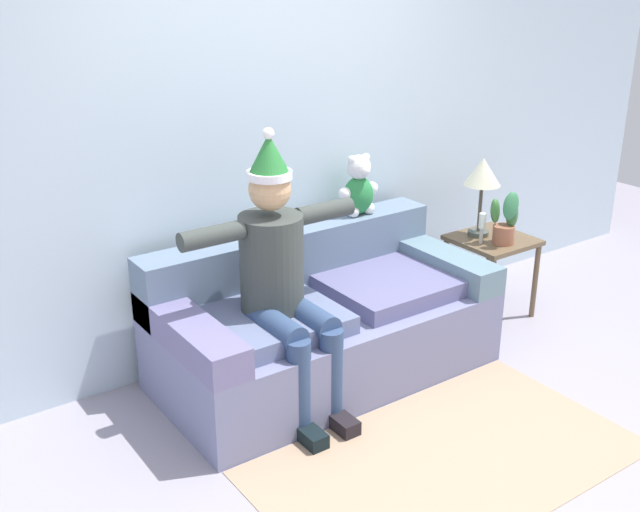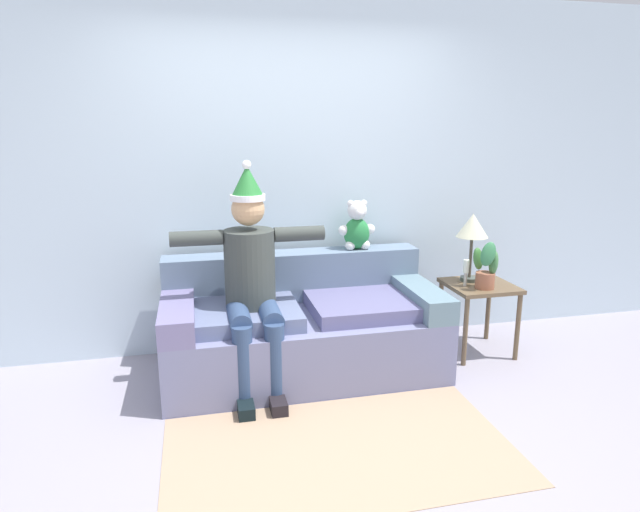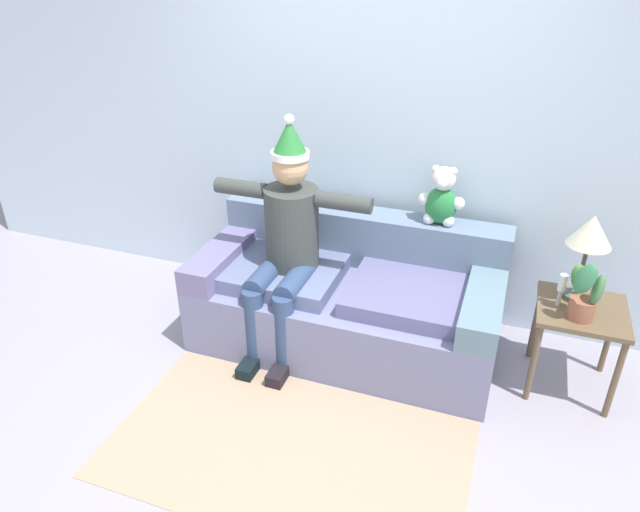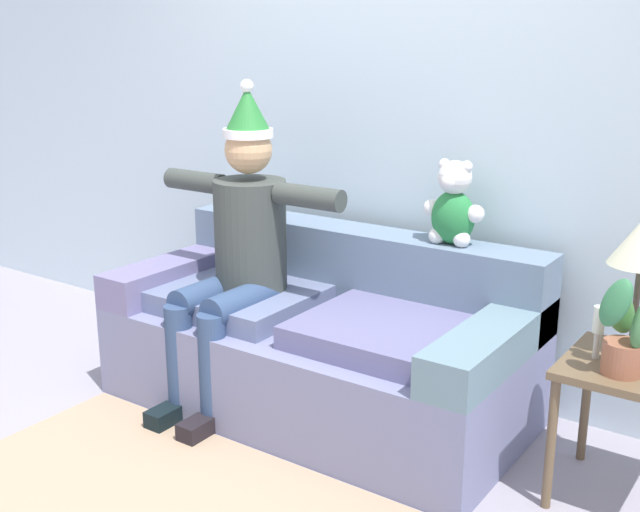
% 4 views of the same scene
% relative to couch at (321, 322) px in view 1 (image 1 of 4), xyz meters
% --- Properties ---
extents(ground_plane, '(10.00, 10.00, 0.00)m').
position_rel_couch_xyz_m(ground_plane, '(0.00, -1.00, -0.32)').
color(ground_plane, '#9993A0').
extents(back_wall, '(7.00, 0.10, 2.70)m').
position_rel_couch_xyz_m(back_wall, '(0.00, 0.55, 1.03)').
color(back_wall, silver).
rests_on(back_wall, ground_plane).
extents(couch, '(1.93, 0.94, 0.80)m').
position_rel_couch_xyz_m(couch, '(0.00, 0.00, 0.00)').
color(couch, slate).
rests_on(couch, ground_plane).
extents(person_seated, '(1.02, 0.77, 1.51)m').
position_rel_couch_xyz_m(person_seated, '(-0.37, -0.16, 0.44)').
color(person_seated, '#3C433F').
rests_on(person_seated, ground_plane).
extents(teddy_bear, '(0.29, 0.17, 0.38)m').
position_rel_couch_xyz_m(teddy_bear, '(0.50, 0.30, 0.65)').
color(teddy_bear, '#28803F').
rests_on(teddy_bear, couch).
extents(side_table, '(0.49, 0.48, 0.55)m').
position_rel_couch_xyz_m(side_table, '(1.39, -0.02, 0.14)').
color(side_table, brown).
rests_on(side_table, ground_plane).
extents(table_lamp, '(0.24, 0.24, 0.53)m').
position_rel_couch_xyz_m(table_lamp, '(1.35, 0.08, 0.64)').
color(table_lamp, '#454E45').
rests_on(table_lamp, side_table).
extents(potted_plant, '(0.22, 0.24, 0.38)m').
position_rel_couch_xyz_m(potted_plant, '(1.36, -0.13, 0.39)').
color(potted_plant, '#9C5C42').
rests_on(potted_plant, side_table).
extents(candle_tall, '(0.04, 0.04, 0.20)m').
position_rel_couch_xyz_m(candle_tall, '(1.25, -0.04, 0.36)').
color(candle_tall, beige).
rests_on(candle_tall, side_table).
extents(area_rug, '(1.89, 1.09, 0.01)m').
position_rel_couch_xyz_m(area_rug, '(0.00, -1.07, -0.32)').
color(area_rug, tan).
rests_on(area_rug, ground_plane).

